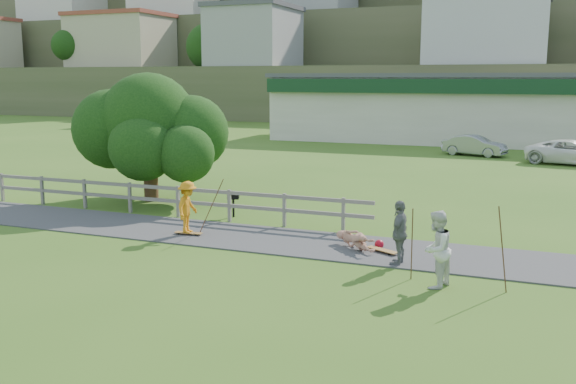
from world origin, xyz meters
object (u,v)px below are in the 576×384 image
tree (150,147)px  car_silver (474,145)px  skater_fallen (356,240)px  car_white (573,152)px  spectator_a (436,249)px  bbq (233,205)px  spectator_b (400,233)px  skater_rider (188,210)px

tree → car_silver: bearing=62.5°
skater_fallen → car_white: car_white is taller
spectator_a → bbq: bearing=-107.0°
car_silver → bbq: (-5.98, -21.50, -0.21)m
skater_fallen → spectator_b: bearing=-84.9°
skater_rider → car_silver: skater_rider is taller
skater_rider → tree: 6.38m
spectator_b → bbq: (-6.59, 3.63, -0.43)m
spectator_b → tree: (-11.00, 5.20, 1.27)m
skater_fallen → tree: size_ratio=0.26×
spectator_b → car_silver: (-0.62, 25.13, -0.22)m
spectator_a → car_white: 24.55m
skater_rider → spectator_a: spectator_a is taller
spectator_b → bbq: bearing=-114.6°
spectator_a → bbq: 9.29m
skater_fallen → bbq: (-5.14, 2.61, 0.14)m
skater_fallen → car_silver: (0.84, 24.11, 0.35)m
skater_fallen → tree: 10.59m
spectator_b → car_silver: size_ratio=0.44×
spectator_a → skater_rider: bearing=-89.1°
skater_fallen → car_white: bearing=23.8°
skater_fallen → car_white: size_ratio=0.32×
car_white → bbq: 22.35m
skater_fallen → spectator_b: size_ratio=0.92×
skater_fallen → spectator_a: bearing=-93.6°
car_white → bbq: car_white is taller
car_white → skater_rider: bearing=165.7°
skater_rider → skater_fallen: (5.23, 0.32, -0.51)m
skater_rider → bbq: 2.95m
car_silver → bbq: size_ratio=4.49×
skater_rider → skater_fallen: skater_rider is taller
spectator_a → tree: 13.92m
spectator_a → tree: size_ratio=0.30×
car_white → tree: size_ratio=0.83×
skater_rider → car_white: size_ratio=0.32×
bbq → skater_rider: bearing=-111.5°
car_silver → bbq: bearing=178.9°
car_silver → car_white: 6.00m
car_white → spectator_a: bearing=-175.4°
skater_fallen → car_silver: car_silver is taller
spectator_a → car_silver: 26.66m
car_silver → skater_rider: bearing=-179.5°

